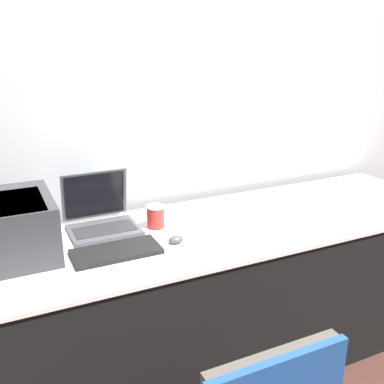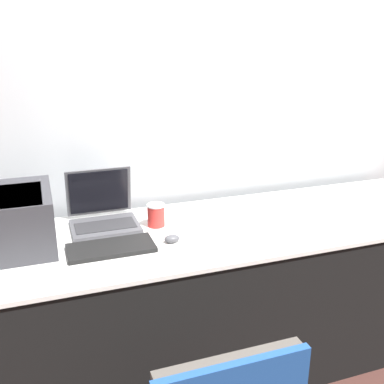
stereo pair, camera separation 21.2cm
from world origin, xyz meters
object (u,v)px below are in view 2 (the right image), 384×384
object	(u,v)px
external_keyboard	(111,248)
printer	(7,218)
laptop_left	(103,213)
mouse	(172,239)
coffee_cup	(156,215)

from	to	relation	value
external_keyboard	printer	bearing A→B (deg)	156.98
printer	laptop_left	xyz separation A→B (m)	(0.42, 0.12, -0.08)
mouse	printer	bearing A→B (deg)	164.74
laptop_left	mouse	world-z (taller)	laptop_left
external_keyboard	coffee_cup	world-z (taller)	coffee_cup
coffee_cup	mouse	xyz separation A→B (m)	(0.02, -0.21, -0.04)
printer	coffee_cup	bearing A→B (deg)	1.66
printer	laptop_left	world-z (taller)	laptop_left
external_keyboard	mouse	size ratio (longest dim) A/B	5.31
printer	coffee_cup	distance (m)	0.67
external_keyboard	mouse	bearing A→B (deg)	-2.45
mouse	coffee_cup	bearing A→B (deg)	95.01
laptop_left	coffee_cup	bearing A→B (deg)	-23.54
printer	mouse	xyz separation A→B (m)	(0.68, -0.19, -0.12)
external_keyboard	mouse	xyz separation A→B (m)	(0.27, -0.01, 0.01)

